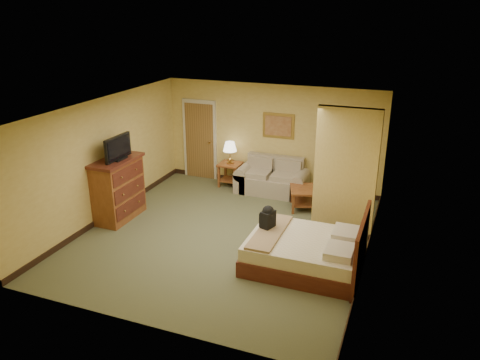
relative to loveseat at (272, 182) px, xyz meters
The scene contains 17 objects.
floor 2.60m from the loveseat, 94.01° to the right, with size 6.00×6.00×0.00m, color #595C3B.
ceiling 3.46m from the loveseat, 94.01° to the right, with size 6.00×6.00×0.00m, color white.
back_wall 1.11m from the loveseat, 112.94° to the left, with size 5.50×0.02×2.60m, color #D7B85B.
left_wall 4.03m from the loveseat, 138.71° to the right, with size 0.02×6.00×2.60m, color #D7B85B.
right_wall 3.78m from the loveseat, 45.04° to the right, with size 0.02×6.00×2.60m, color #D7B85B.
partition 2.76m from the loveseat, 39.93° to the right, with size 1.20×0.15×2.60m, color #D7B85B.
door 2.29m from the loveseat, 169.59° to the left, with size 0.94×0.16×2.10m.
baseboard 0.51m from the loveseat, 113.43° to the left, with size 5.50×0.02×0.12m, color black.
loveseat is the anchor object (origin of this frame).
side_table 1.16m from the loveseat, behind, with size 0.54×0.54×0.60m.
table_lamp 1.37m from the loveseat, behind, with size 0.34×0.34×0.56m.
coffee_table 1.21m from the loveseat, 32.06° to the right, with size 0.95×0.95×0.49m.
wall_picture 1.37m from the loveseat, 90.00° to the left, with size 0.79×0.04×0.61m.
dresser 3.73m from the loveseat, 135.71° to the right, with size 0.66×1.26×1.35m.
tv 3.86m from the loveseat, 134.61° to the right, with size 0.21×0.83×0.51m.
bed 3.54m from the loveseat, 62.39° to the right, with size 1.98×1.68×1.09m.
backpack 3.16m from the loveseat, 74.31° to the right, with size 0.25×0.31×0.46m.
Camera 1 is at (3.29, -7.76, 4.36)m, focal length 35.00 mm.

